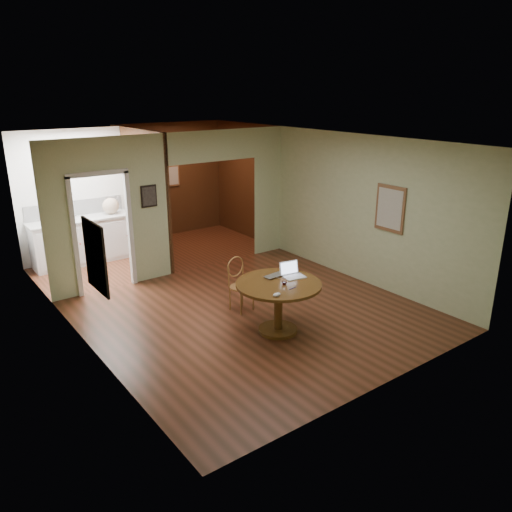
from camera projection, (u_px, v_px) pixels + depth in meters
floor at (257, 315)px, 8.01m from camera, size 5.00×5.00×0.00m
room_shell at (142, 206)px, 9.68m from camera, size 5.20×7.50×5.00m
dining_table at (278, 296)px, 7.30m from camera, size 1.25×1.25×0.78m
chair at (239, 281)px, 8.08m from camera, size 0.42×0.42×0.89m
open_laptop at (292, 272)px, 7.47m from camera, size 0.35×0.32×0.22m
closed_laptop at (277, 277)px, 7.43m from camera, size 0.38×0.27×0.03m
mouse at (277, 295)px, 6.76m from camera, size 0.12×0.07×0.05m
wine_glass at (284, 281)px, 7.17m from camera, size 0.09×0.09×0.09m
pen at (293, 288)px, 7.03m from camera, size 0.15×0.03×0.01m
kitchen_cabinet at (83, 241)px, 10.28m from camera, size 2.06×0.60×0.94m
grocery_bag at (111, 206)px, 10.45m from camera, size 0.37×0.33×0.34m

